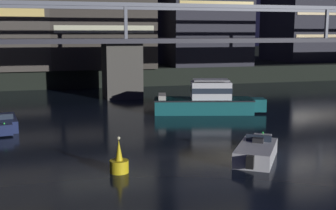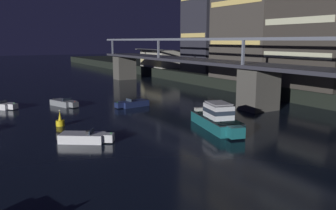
% 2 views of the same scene
% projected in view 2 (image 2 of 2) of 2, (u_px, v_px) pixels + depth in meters
% --- Properties ---
extents(river_bridge, '(93.20, 6.40, 9.38)m').
position_uv_depth(river_bridge, '(259.00, 76.00, 45.79)').
color(river_bridge, '#4C4944').
rests_on(river_bridge, ground).
extents(tower_central, '(12.69, 9.99, 24.45)m').
position_uv_depth(tower_central, '(321.00, 4.00, 50.79)').
color(tower_central, '#38332D').
rests_on(tower_central, far_riverbank).
extents(waterfront_pavilion, '(12.40, 7.40, 4.70)m').
position_uv_depth(waterfront_pavilion, '(160.00, 58.00, 92.00)').
color(waterfront_pavilion, '#B2AD9E').
rests_on(waterfront_pavilion, far_riverbank).
extents(cabin_cruiser_near_left, '(9.36, 4.59, 2.79)m').
position_uv_depth(cabin_cruiser_near_left, '(217.00, 119.00, 36.42)').
color(cabin_cruiser_near_left, '#196066').
rests_on(cabin_cruiser_near_left, ground).
extents(speedboat_near_center, '(2.34, 5.23, 1.16)m').
position_uv_depth(speedboat_near_center, '(133.00, 104.00, 48.73)').
color(speedboat_near_center, '#19234C').
rests_on(speedboat_near_center, ground).
extents(speedboat_mid_left, '(3.85, 4.77, 1.16)m').
position_uv_depth(speedboat_mid_left, '(85.00, 138.00, 31.66)').
color(speedboat_mid_left, silver).
rests_on(speedboat_mid_left, ground).
extents(speedboat_mid_center, '(5.10, 3.06, 1.16)m').
position_uv_depth(speedboat_mid_center, '(64.00, 103.00, 49.19)').
color(speedboat_mid_center, gray).
rests_on(speedboat_mid_center, ground).
extents(speedboat_far_center, '(4.59, 4.16, 1.16)m').
position_uv_depth(speedboat_far_center, '(0.00, 106.00, 47.26)').
color(speedboat_far_center, silver).
rests_on(speedboat_far_center, ground).
extents(channel_buoy, '(0.90, 0.90, 1.76)m').
position_uv_depth(channel_buoy, '(60.00, 121.00, 37.68)').
color(channel_buoy, yellow).
rests_on(channel_buoy, ground).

